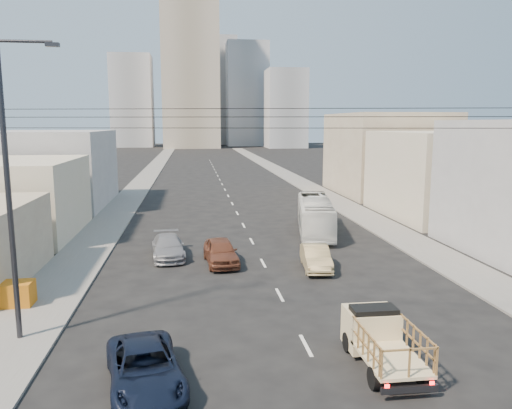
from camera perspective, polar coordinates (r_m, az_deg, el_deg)
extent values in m
plane|color=black|center=(19.05, 7.15, -18.22)|extent=(420.00, 420.00, 0.00)
cube|color=slate|center=(87.09, -12.22, 3.30)|extent=(3.50, 180.00, 0.12)
cube|color=slate|center=(88.26, 3.19, 3.57)|extent=(3.50, 180.00, 0.12)
cube|color=silver|center=(20.79, 5.72, -15.72)|extent=(0.15, 2.00, 0.01)
cube|color=silver|center=(26.23, 2.71, -10.27)|extent=(0.15, 2.00, 0.01)
cube|color=silver|center=(31.88, 0.82, -6.70)|extent=(0.15, 2.00, 0.01)
cube|color=silver|center=(37.63, -0.49, -4.22)|extent=(0.15, 2.00, 0.01)
cube|color=silver|center=(43.46, -1.44, -2.39)|extent=(0.15, 2.00, 0.01)
cube|color=silver|center=(49.32, -2.17, -0.99)|extent=(0.15, 2.00, 0.01)
cube|color=silver|center=(55.21, -2.73, 0.10)|extent=(0.15, 2.00, 0.01)
cube|color=silver|center=(61.13, -3.19, 0.99)|extent=(0.15, 2.00, 0.01)
cube|color=silver|center=(67.06, -3.57, 1.72)|extent=(0.15, 2.00, 0.01)
cube|color=silver|center=(73.00, -3.89, 2.33)|extent=(0.15, 2.00, 0.01)
cube|color=silver|center=(78.95, -4.16, 2.85)|extent=(0.15, 2.00, 0.01)
cube|color=silver|center=(84.90, -4.39, 3.29)|extent=(0.15, 2.00, 0.01)
cube|color=silver|center=(90.87, -4.59, 3.68)|extent=(0.15, 2.00, 0.01)
cube|color=silver|center=(96.83, -4.77, 4.02)|extent=(0.15, 2.00, 0.01)
cube|color=silver|center=(102.81, -4.93, 4.32)|extent=(0.15, 2.00, 0.01)
cube|color=silver|center=(108.78, -5.07, 4.59)|extent=(0.15, 2.00, 0.01)
cube|color=silver|center=(114.76, -5.19, 4.83)|extent=(0.15, 2.00, 0.01)
cube|color=silver|center=(120.74, -5.31, 5.04)|extent=(0.15, 2.00, 0.01)
cube|color=beige|center=(18.74, 15.15, -16.58)|extent=(1.90, 3.00, 0.12)
cube|color=beige|center=(20.33, 12.97, -13.60)|extent=(1.90, 1.60, 1.50)
cube|color=black|center=(19.89, 13.29, -12.28)|extent=(1.70, 0.90, 0.70)
cube|color=#2D2D33|center=(17.62, 17.14, -19.53)|extent=(1.90, 0.12, 0.22)
cube|color=#FF0C0C|center=(17.28, 14.76, -19.47)|extent=(0.15, 0.05, 0.12)
cube|color=#FF0C0C|center=(17.85, 19.47, -18.71)|extent=(0.15, 0.05, 0.12)
cylinder|color=black|center=(20.38, 10.49, -15.21)|extent=(0.25, 0.76, 0.76)
cylinder|color=black|center=(20.94, 15.07, -14.70)|extent=(0.25, 0.76, 0.76)
cylinder|color=black|center=(18.02, 13.36, -18.75)|extent=(0.25, 0.76, 0.76)
cylinder|color=black|center=(18.64, 18.50, -17.99)|extent=(0.25, 0.76, 0.76)
imported|color=black|center=(17.87, -12.59, -17.80)|extent=(3.27, 5.42, 1.41)
imported|color=silver|center=(40.36, 6.77, -1.25)|extent=(4.33, 10.76, 2.92)
imported|color=brown|center=(31.59, -4.05, -5.38)|extent=(2.29, 4.85, 1.61)
imported|color=tan|center=(30.67, 6.86, -6.03)|extent=(1.98, 4.50, 1.44)
imported|color=gray|center=(33.50, -10.02, -4.79)|extent=(2.49, 5.15, 1.45)
cylinder|color=#2D2D33|center=(21.72, -26.43, 0.96)|extent=(0.22, 0.22, 12.00)
cylinder|color=#2D2D33|center=(21.45, -24.96, 16.55)|extent=(2.00, 0.12, 0.12)
cube|color=#2D2D33|center=(21.17, -22.25, 16.55)|extent=(0.50, 0.25, 0.15)
cylinder|color=black|center=(18.38, 6.55, 10.86)|extent=(23.01, 5.02, 0.02)
cylinder|color=black|center=(18.37, 6.53, 9.92)|extent=(23.01, 5.02, 0.02)
cylinder|color=black|center=(18.37, 6.51, 8.68)|extent=(23.01, 5.02, 0.02)
cube|color=#C26A12|center=(27.07, -25.92, -9.91)|extent=(1.80, 1.20, 0.38)
cube|color=#C26A12|center=(26.96, -25.98, -9.15)|extent=(1.80, 1.20, 0.38)
cube|color=#C26A12|center=(26.84, -26.03, -8.38)|extent=(1.80, 1.20, 0.38)
cube|color=beige|center=(50.59, 20.87, 3.23)|extent=(11.00, 14.00, 8.00)
cube|color=tan|center=(65.19, 14.67, 5.63)|extent=(12.00, 16.00, 10.00)
cube|color=beige|center=(43.29, -27.04, 0.58)|extent=(11.00, 12.00, 6.00)
cube|color=#98989B|center=(57.56, -22.63, 3.79)|extent=(12.00, 16.00, 8.00)
cube|color=gray|center=(187.54, -7.50, 15.67)|extent=(20.00, 20.00, 60.00)
cube|color=#93969B|center=(202.89, -1.07, 12.41)|extent=(16.00, 16.00, 40.00)
cube|color=#93969B|center=(197.70, -13.93, 11.36)|extent=(15.00, 15.00, 34.00)
cube|color=#98989B|center=(216.99, -4.75, 12.71)|extent=(18.00, 18.00, 44.00)
cube|color=#93969B|center=(184.64, 3.41, 10.85)|extent=(14.00, 14.00, 28.00)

